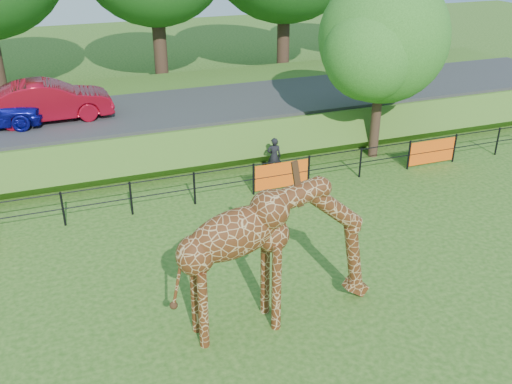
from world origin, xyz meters
TOP-DOWN VIEW (x-y plane):
  - ground at (0.00, 0.00)m, footprint 90.00×90.00m
  - giraffe at (0.22, 1.74)m, footprint 4.78×1.02m
  - perimeter_fence at (0.00, 8.00)m, footprint 28.07×0.10m
  - embankment at (0.00, 15.50)m, footprint 40.00×9.00m
  - road at (0.00, 14.00)m, footprint 40.00×5.00m
  - car_red at (-3.90, 13.95)m, footprint 4.58×1.69m
  - visitor at (3.25, 9.28)m, footprint 0.58×0.46m
  - tree_east at (7.60, 9.63)m, footprint 5.40×4.71m

SIDE VIEW (x-z plane):
  - ground at x=0.00m, z-range 0.00..0.00m
  - perimeter_fence at x=0.00m, z-range 0.00..1.10m
  - embankment at x=0.00m, z-range 0.00..1.30m
  - visitor at x=3.25m, z-range 0.00..1.39m
  - road at x=0.00m, z-range 1.30..1.42m
  - giraffe at x=0.22m, z-range 0.00..3.40m
  - car_red at x=-3.90m, z-range 1.42..2.92m
  - tree_east at x=7.60m, z-range 0.90..7.66m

